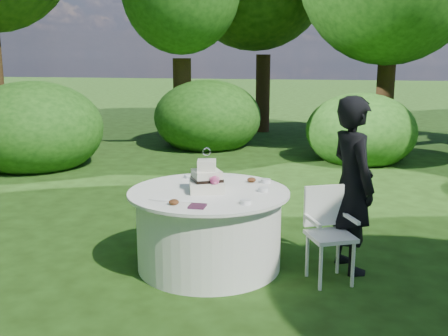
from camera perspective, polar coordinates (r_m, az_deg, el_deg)
The scene contains 9 objects.
ground at distance 5.30m, azimuth -1.62°, elevation -10.56°, with size 80.00×80.00×0.00m, color #1B320D.
napkins at distance 4.51m, azimuth -2.92°, elevation -4.16°, with size 0.14×0.14×0.02m, color #4A2038.
feather_plume at distance 4.71m, azimuth -5.47°, elevation -3.55°, with size 0.48×0.07×0.01m, color white.
guest at distance 5.11m, azimuth 13.77°, elevation -1.79°, with size 0.62×0.40×1.69m, color black.
table at distance 5.16m, azimuth -1.64°, elevation -6.58°, with size 1.56×1.56×0.77m.
cake at distance 5.00m, azimuth -1.86°, elevation -1.27°, with size 0.40×0.40×0.43m.
chair at distance 4.93m, azimuth 11.22°, elevation -6.20°, with size 0.51×0.51×0.87m.
votives at distance 5.12m, azimuth 1.73°, elevation -2.03°, with size 0.94×0.95×0.04m.
petal_cups at distance 4.97m, azimuth -0.89°, elevation -2.41°, with size 0.63×1.04×0.05m.
Camera 1 is at (1.10, -4.76, 2.05)m, focal length 42.00 mm.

